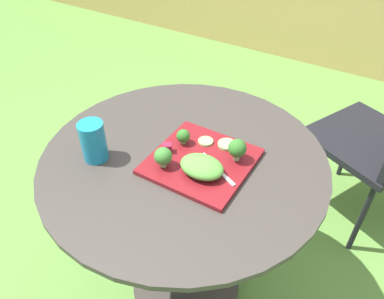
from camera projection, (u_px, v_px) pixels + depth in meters
name	position (u px, v px, depth m)	size (l,w,h in m)	color
ground_plane	(186.00, 287.00, 1.60)	(12.00, 12.00, 0.00)	#568438
patio_table	(185.00, 216.00, 1.31)	(0.86, 0.86, 0.73)	#38332D
salad_plate	(200.00, 162.00, 1.10)	(0.28, 0.28, 0.01)	maroon
drinking_glass	(94.00, 143.00, 1.09)	(0.07, 0.07, 0.12)	teal
fork	(214.00, 166.00, 1.07)	(0.15, 0.08, 0.00)	silver
lettuce_mound	(202.00, 167.00, 1.04)	(0.13, 0.09, 0.05)	#519338
broccoli_floret_0	(237.00, 149.00, 1.07)	(0.05, 0.05, 0.07)	#99B770
broccoli_floret_1	(163.00, 156.00, 1.05)	(0.05, 0.05, 0.06)	#99B770
broccoli_floret_2	(183.00, 136.00, 1.14)	(0.04, 0.04, 0.05)	#99B770
cucumber_slice_0	(206.00, 141.00, 1.16)	(0.05, 0.05, 0.01)	#8EB766
cucumber_slice_1	(227.00, 144.00, 1.14)	(0.06, 0.06, 0.01)	#8EB766
beet_chunk_0	(167.00, 148.00, 1.11)	(0.03, 0.02, 0.03)	maroon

